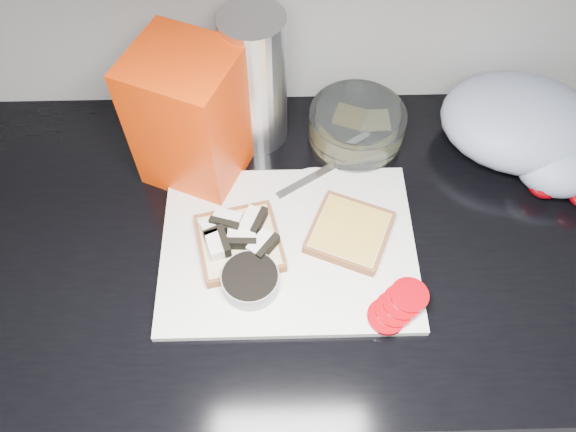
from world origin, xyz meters
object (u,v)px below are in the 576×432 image
(glass_bowl, at_px, (356,127))
(bread_bag, at_px, (191,118))
(steel_canister, at_px, (255,82))
(cutting_board, at_px, (288,247))

(glass_bowl, height_order, bread_bag, bread_bag)
(glass_bowl, relative_size, bread_bag, 0.70)
(bread_bag, height_order, steel_canister, steel_canister)
(glass_bowl, height_order, steel_canister, steel_canister)
(bread_bag, xyz_separation_m, steel_canister, (0.10, 0.07, 0.01))
(cutting_board, height_order, steel_canister, steel_canister)
(glass_bowl, bearing_deg, cutting_board, -119.17)
(glass_bowl, distance_m, steel_canister, 0.20)
(cutting_board, distance_m, bread_bag, 0.26)
(steel_canister, bearing_deg, cutting_board, -78.77)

